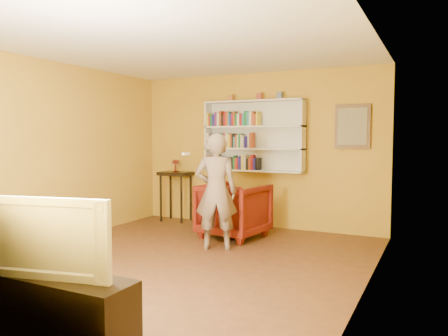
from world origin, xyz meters
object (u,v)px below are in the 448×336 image
(ruby_lustre, at_px, (176,163))
(armchair, at_px, (234,210))
(bookshelf, at_px, (255,136))
(television, at_px, (53,236))
(console_table, at_px, (176,180))
(person, at_px, (216,192))
(tv_cabinet, at_px, (55,306))

(ruby_lustre, height_order, armchair, ruby_lustre)
(bookshelf, height_order, television, bookshelf)
(bookshelf, relative_size, ruby_lustre, 7.86)
(television, bearing_deg, bookshelf, 80.28)
(console_table, distance_m, ruby_lustre, 0.33)
(console_table, bearing_deg, bookshelf, 5.92)
(person, height_order, television, person)
(bookshelf, xyz_separation_m, person, (0.11, -1.68, -0.78))
(ruby_lustre, distance_m, person, 2.26)
(ruby_lustre, xyz_separation_m, armchair, (1.56, -0.74, -0.66))
(bookshelf, xyz_separation_m, ruby_lustre, (-1.54, -0.16, -0.50))
(bookshelf, distance_m, person, 1.86)
(person, xyz_separation_m, television, (0.12, -2.98, -0.01))
(person, bearing_deg, console_table, -65.62)
(armchair, bearing_deg, person, 104.86)
(ruby_lustre, height_order, tv_cabinet, ruby_lustre)
(armchair, bearing_deg, ruby_lustre, -16.89)
(armchair, height_order, tv_cabinet, armchair)
(bookshelf, distance_m, television, 4.73)
(console_table, height_order, television, television)
(television, bearing_deg, armchair, 80.59)
(bookshelf, height_order, console_table, bookshelf)
(ruby_lustre, bearing_deg, tv_cabinet, -68.58)
(ruby_lustre, distance_m, tv_cabinet, 4.91)
(bookshelf, distance_m, tv_cabinet, 4.86)
(console_table, distance_m, person, 2.25)
(console_table, height_order, armchair, console_table)
(ruby_lustre, bearing_deg, armchair, -25.34)
(console_table, xyz_separation_m, person, (1.65, -1.52, 0.05))
(bookshelf, xyz_separation_m, console_table, (-1.54, -0.16, -0.83))
(bookshelf, xyz_separation_m, television, (0.23, -4.66, -0.78))
(tv_cabinet, bearing_deg, ruby_lustre, 111.42)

